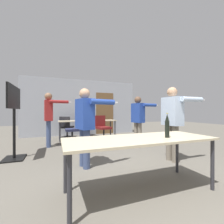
{
  "coord_description": "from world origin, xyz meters",
  "views": [
    {
      "loc": [
        -1.21,
        -1.5,
        1.12
      ],
      "look_at": [
        0.29,
        2.48,
        1.1
      ],
      "focal_mm": 24.0,
      "sensor_mm": 36.0,
      "label": 1
    }
  ],
  "objects_px": {
    "person_left_plaid": "(173,117)",
    "person_center_tall": "(138,117)",
    "beer_bottle": "(167,126)",
    "person_near_casual": "(85,120)",
    "office_chair_side_rolled": "(88,127)",
    "tv_screen": "(14,113)",
    "drink_cup": "(89,119)",
    "office_chair_mid_tucked": "(103,129)",
    "office_chair_far_left": "(66,128)",
    "office_chair_near_pushed": "(74,131)",
    "person_far_watching": "(49,114)"
  },
  "relations": [
    {
      "from": "person_left_plaid",
      "to": "person_center_tall",
      "type": "relative_size",
      "value": 1.05
    },
    {
      "from": "person_left_plaid",
      "to": "beer_bottle",
      "type": "bearing_deg",
      "value": -45.84
    },
    {
      "from": "person_near_casual",
      "to": "beer_bottle",
      "type": "xyz_separation_m",
      "value": [
        0.92,
        -1.3,
        -0.03
      ]
    },
    {
      "from": "office_chair_side_rolled",
      "to": "tv_screen",
      "type": "bearing_deg",
      "value": -132.0
    },
    {
      "from": "person_near_casual",
      "to": "beer_bottle",
      "type": "relative_size",
      "value": 4.56
    },
    {
      "from": "office_chair_side_rolled",
      "to": "drink_cup",
      "type": "height_order",
      "value": "office_chair_side_rolled"
    },
    {
      "from": "office_chair_mid_tucked",
      "to": "drink_cup",
      "type": "height_order",
      "value": "office_chair_mid_tucked"
    },
    {
      "from": "drink_cup",
      "to": "person_near_casual",
      "type": "bearing_deg",
      "value": -103.18
    },
    {
      "from": "office_chair_far_left",
      "to": "person_near_casual",
      "type": "bearing_deg",
      "value": -61.35
    },
    {
      "from": "tv_screen",
      "to": "office_chair_near_pushed",
      "type": "xyz_separation_m",
      "value": [
        1.53,
        1.31,
        -0.64
      ]
    },
    {
      "from": "tv_screen",
      "to": "person_center_tall",
      "type": "xyz_separation_m",
      "value": [
        3.34,
        0.02,
        -0.12
      ]
    },
    {
      "from": "person_left_plaid",
      "to": "drink_cup",
      "type": "bearing_deg",
      "value": -161.96
    },
    {
      "from": "office_chair_far_left",
      "to": "office_chair_side_rolled",
      "type": "xyz_separation_m",
      "value": [
        0.94,
        0.08,
        0.02
      ]
    },
    {
      "from": "office_chair_far_left",
      "to": "drink_cup",
      "type": "bearing_deg",
      "value": -0.35
    },
    {
      "from": "person_far_watching",
      "to": "office_chair_mid_tucked",
      "type": "distance_m",
      "value": 1.99
    },
    {
      "from": "office_chair_near_pushed",
      "to": "office_chair_far_left",
      "type": "distance_m",
      "value": 1.28
    },
    {
      "from": "beer_bottle",
      "to": "drink_cup",
      "type": "bearing_deg",
      "value": 92.11
    },
    {
      "from": "beer_bottle",
      "to": "drink_cup",
      "type": "height_order",
      "value": "beer_bottle"
    },
    {
      "from": "person_left_plaid",
      "to": "beer_bottle",
      "type": "distance_m",
      "value": 1.39
    },
    {
      "from": "person_near_casual",
      "to": "drink_cup",
      "type": "distance_m",
      "value": 3.3
    },
    {
      "from": "beer_bottle",
      "to": "person_far_watching",
      "type": "bearing_deg",
      "value": 116.14
    },
    {
      "from": "person_far_watching",
      "to": "office_chair_near_pushed",
      "type": "bearing_deg",
      "value": 102.06
    },
    {
      "from": "tv_screen",
      "to": "drink_cup",
      "type": "distance_m",
      "value": 3.09
    },
    {
      "from": "person_far_watching",
      "to": "office_chair_side_rolled",
      "type": "height_order",
      "value": "person_far_watching"
    },
    {
      "from": "person_left_plaid",
      "to": "person_near_casual",
      "type": "xyz_separation_m",
      "value": [
        -1.91,
        0.33,
        -0.05
      ]
    },
    {
      "from": "tv_screen",
      "to": "office_chair_side_rolled",
      "type": "xyz_separation_m",
      "value": [
        2.28,
        2.65,
        -0.65
      ]
    },
    {
      "from": "person_center_tall",
      "to": "person_near_casual",
      "type": "height_order",
      "value": "person_center_tall"
    },
    {
      "from": "person_left_plaid",
      "to": "office_chair_far_left",
      "type": "distance_m",
      "value": 4.52
    },
    {
      "from": "office_chair_mid_tucked",
      "to": "beer_bottle",
      "type": "relative_size",
      "value": 2.76
    },
    {
      "from": "office_chair_near_pushed",
      "to": "office_chair_far_left",
      "type": "height_order",
      "value": "office_chair_near_pushed"
    },
    {
      "from": "person_near_casual",
      "to": "person_far_watching",
      "type": "height_order",
      "value": "person_far_watching"
    },
    {
      "from": "person_left_plaid",
      "to": "office_chair_mid_tucked",
      "type": "xyz_separation_m",
      "value": [
        -0.79,
        2.77,
        -0.54
      ]
    },
    {
      "from": "beer_bottle",
      "to": "drink_cup",
      "type": "distance_m",
      "value": 4.51
    },
    {
      "from": "person_far_watching",
      "to": "office_chair_far_left",
      "type": "distance_m",
      "value": 1.78
    },
    {
      "from": "person_center_tall",
      "to": "office_chair_side_rolled",
      "type": "xyz_separation_m",
      "value": [
        -1.06,
        2.63,
        -0.53
      ]
    },
    {
      "from": "office_chair_far_left",
      "to": "office_chair_side_rolled",
      "type": "bearing_deg",
      "value": 31.2
    },
    {
      "from": "office_chair_far_left",
      "to": "drink_cup",
      "type": "distance_m",
      "value": 1.06
    },
    {
      "from": "person_near_casual",
      "to": "person_far_watching",
      "type": "relative_size",
      "value": 0.93
    },
    {
      "from": "person_center_tall",
      "to": "beer_bottle",
      "type": "relative_size",
      "value": 4.58
    },
    {
      "from": "person_left_plaid",
      "to": "beer_bottle",
      "type": "relative_size",
      "value": 4.8
    },
    {
      "from": "drink_cup",
      "to": "office_chair_near_pushed",
      "type": "bearing_deg",
      "value": -130.23
    },
    {
      "from": "tv_screen",
      "to": "person_far_watching",
      "type": "xyz_separation_m",
      "value": [
        0.71,
        1.03,
        -0.04
      ]
    },
    {
      "from": "beer_bottle",
      "to": "person_left_plaid",
      "type": "bearing_deg",
      "value": 44.26
    },
    {
      "from": "person_far_watching",
      "to": "beer_bottle",
      "type": "xyz_separation_m",
      "value": [
        1.67,
        -3.41,
        -0.13
      ]
    },
    {
      "from": "tv_screen",
      "to": "person_far_watching",
      "type": "distance_m",
      "value": 1.25
    },
    {
      "from": "person_near_casual",
      "to": "person_far_watching",
      "type": "distance_m",
      "value": 2.24
    },
    {
      "from": "person_center_tall",
      "to": "person_near_casual",
      "type": "relative_size",
      "value": 1.0
    },
    {
      "from": "person_left_plaid",
      "to": "tv_screen",
      "type": "bearing_deg",
      "value": -112.81
    },
    {
      "from": "office_chair_far_left",
      "to": "person_far_watching",
      "type": "bearing_deg",
      "value": -85.41
    },
    {
      "from": "person_left_plaid",
      "to": "office_chair_far_left",
      "type": "height_order",
      "value": "person_left_plaid"
    }
  ]
}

